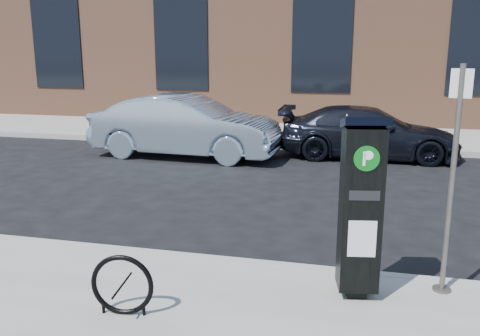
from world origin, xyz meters
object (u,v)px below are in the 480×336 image
(car_silver, at_px, (186,126))
(car_dark, at_px, (368,132))
(sign_pole, at_px, (452,184))
(bike_rack, at_px, (122,285))
(parking_kiosk, at_px, (361,206))

(car_silver, bearing_deg, car_dark, -74.67)
(car_dark, bearing_deg, sign_pole, -175.88)
(car_silver, bearing_deg, bike_rack, -161.80)
(sign_pole, xyz_separation_m, bike_rack, (-3.10, -1.27, -0.89))
(parking_kiosk, height_order, car_dark, parking_kiosk)
(car_dark, bearing_deg, parking_kiosk, 177.50)
(parking_kiosk, xyz_separation_m, sign_pole, (0.90, 0.33, 0.21))
(parking_kiosk, bearing_deg, bike_rack, -167.16)
(bike_rack, bearing_deg, sign_pole, 14.88)
(sign_pole, distance_m, car_silver, 8.55)
(sign_pole, relative_size, car_dark, 0.54)
(bike_rack, height_order, car_silver, car_silver)
(car_silver, bearing_deg, parking_kiosk, -145.16)
(bike_rack, bearing_deg, car_silver, 97.94)
(car_silver, height_order, car_dark, car_silver)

